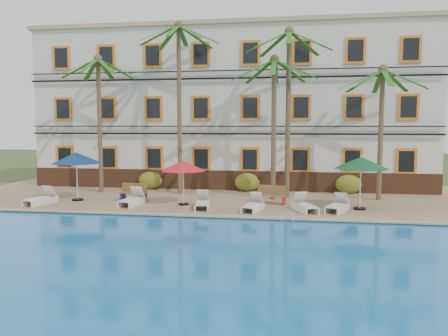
% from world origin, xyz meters
% --- Properties ---
extents(ground, '(100.00, 100.00, 0.00)m').
position_xyz_m(ground, '(0.00, 0.00, 0.00)').
color(ground, '#384C23').
rests_on(ground, ground).
extents(pool_deck, '(30.00, 12.00, 0.25)m').
position_xyz_m(pool_deck, '(0.00, 5.00, 0.12)').
color(pool_deck, tan).
rests_on(pool_deck, ground).
extents(swimming_pool, '(26.00, 12.00, 0.20)m').
position_xyz_m(swimming_pool, '(0.00, -7.00, 0.10)').
color(swimming_pool, blue).
rests_on(swimming_pool, ground).
extents(pool_coping, '(30.00, 0.35, 0.06)m').
position_xyz_m(pool_coping, '(0.00, -0.90, 0.28)').
color(pool_coping, tan).
rests_on(pool_coping, pool_deck).
extents(hotel_building, '(25.40, 6.44, 10.22)m').
position_xyz_m(hotel_building, '(0.00, 9.98, 5.37)').
color(hotel_building, silver).
rests_on(hotel_building, pool_deck).
extents(palm_a, '(4.56, 4.56, 8.04)m').
position_xyz_m(palm_a, '(-7.18, 5.04, 5.43)').
color(palm_a, brown).
rests_on(palm_a, pool_deck).
extents(palm_b, '(4.56, 4.56, 9.81)m').
position_xyz_m(palm_b, '(-2.41, 5.22, 6.43)').
color(palm_b, brown).
rests_on(palm_b, pool_deck).
extents(palm_c, '(4.56, 4.56, 7.63)m').
position_xyz_m(palm_c, '(3.03, 4.02, 5.19)').
color(palm_c, brown).
rests_on(palm_c, pool_deck).
extents(palm_d, '(4.56, 4.56, 9.16)m').
position_xyz_m(palm_d, '(3.76, 4.57, 6.06)').
color(palm_d, brown).
rests_on(palm_d, pool_deck).
extents(palm_e, '(4.56, 4.56, 7.10)m').
position_xyz_m(palm_e, '(8.60, 4.67, 4.89)').
color(palm_e, brown).
rests_on(palm_e, pool_deck).
extents(shrub_left, '(1.50, 0.90, 1.10)m').
position_xyz_m(shrub_left, '(-4.67, 6.60, 0.80)').
color(shrub_left, '#2A601B').
rests_on(shrub_left, pool_deck).
extents(shrub_mid, '(1.50, 0.90, 1.10)m').
position_xyz_m(shrub_mid, '(1.37, 6.60, 0.80)').
color(shrub_mid, '#2A601B').
rests_on(shrub_mid, pool_deck).
extents(shrub_right, '(1.50, 0.90, 1.10)m').
position_xyz_m(shrub_right, '(7.28, 6.60, 0.80)').
color(shrub_right, '#2A601B').
rests_on(shrub_right, pool_deck).
extents(umbrella_blue, '(2.63, 2.63, 2.62)m').
position_xyz_m(umbrella_blue, '(-7.18, 2.08, 2.49)').
color(umbrella_blue, black).
rests_on(umbrella_blue, pool_deck).
extents(umbrella_red, '(2.28, 2.28, 2.29)m').
position_xyz_m(umbrella_red, '(-1.32, 1.70, 2.20)').
color(umbrella_red, black).
rests_on(umbrella_red, pool_deck).
extents(umbrella_green, '(2.57, 2.57, 2.57)m').
position_xyz_m(umbrella_green, '(7.20, 1.80, 2.44)').
color(umbrella_green, black).
rests_on(umbrella_green, pool_deck).
extents(lounger_a, '(1.02, 1.95, 0.88)m').
position_xyz_m(lounger_a, '(-8.48, 0.78, 0.53)').
color(lounger_a, white).
rests_on(lounger_a, pool_deck).
extents(lounger_b, '(0.86, 1.91, 0.87)m').
position_xyz_m(lounger_b, '(-3.81, 1.20, 0.53)').
color(lounger_b, white).
rests_on(lounger_b, pool_deck).
extents(lounger_c, '(0.90, 1.85, 0.84)m').
position_xyz_m(lounger_c, '(-0.21, 0.93, 0.52)').
color(lounger_c, white).
rests_on(lounger_c, pool_deck).
extents(lounger_d, '(0.99, 1.83, 0.82)m').
position_xyz_m(lounger_d, '(2.25, 0.70, 0.52)').
color(lounger_d, white).
rests_on(lounger_d, pool_deck).
extents(lounger_e, '(1.26, 1.90, 0.85)m').
position_xyz_m(lounger_e, '(4.60, 0.94, 0.52)').
color(lounger_e, white).
rests_on(lounger_e, pool_deck).
extents(lounger_f, '(1.29, 1.88, 0.84)m').
position_xyz_m(lounger_f, '(6.12, 1.15, 0.52)').
color(lounger_f, white).
rests_on(lounger_f, pool_deck).
extents(bench_left, '(1.57, 0.78, 0.93)m').
position_xyz_m(bench_left, '(-4.15, 2.36, 0.72)').
color(bench_left, olive).
rests_on(bench_left, pool_deck).
extents(bench_right, '(1.57, 0.86, 0.93)m').
position_xyz_m(bench_right, '(3.03, 2.71, 0.72)').
color(bench_right, olive).
rests_on(bench_right, pool_deck).
extents(pool_ladder, '(0.54, 0.74, 0.74)m').
position_xyz_m(pool_ladder, '(3.85, -1.00, 0.25)').
color(pool_ladder, silver).
rests_on(pool_ladder, ground).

